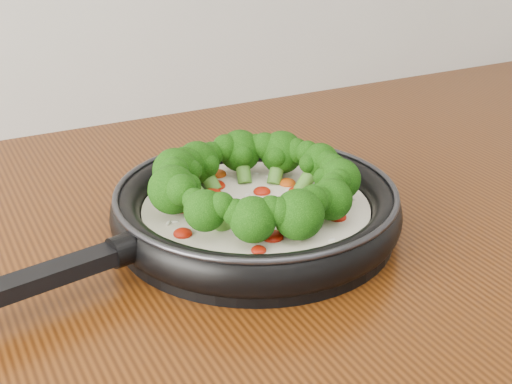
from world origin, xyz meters
name	(u,v)px	position (x,y,z in m)	size (l,w,h in m)	color
skillet	(253,204)	(-0.11, 1.06, 0.94)	(0.53, 0.38, 0.09)	black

